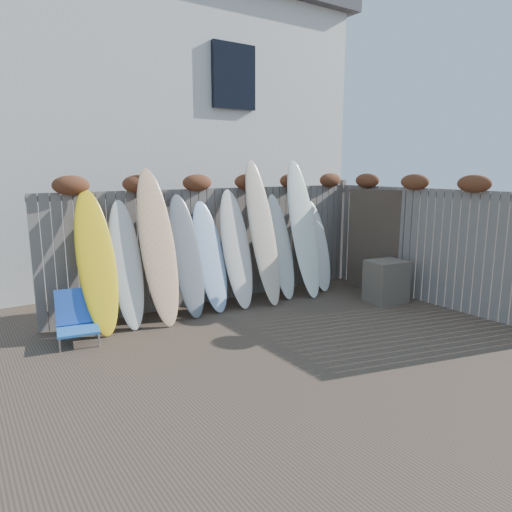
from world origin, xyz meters
TOP-DOWN VIEW (x-y plane):
  - ground at (0.00, 0.00)m, footprint 80.00×80.00m
  - back_fence at (0.06, 2.39)m, footprint 6.05×0.28m
  - right_fence at (2.99, 0.25)m, footprint 0.28×4.40m
  - house at (0.50, 6.50)m, footprint 8.50×5.50m
  - beach_chair at (-2.59, 1.74)m, footprint 0.62×0.65m
  - wooden_crate at (2.41, 0.65)m, footprint 0.70×0.61m
  - lattice_panel at (2.88, 1.23)m, footprint 0.50×1.23m
  - surfboard_0 at (-2.21, 1.98)m, footprint 0.55×0.74m
  - surfboard_1 at (-1.78, 1.98)m, footprint 0.50×0.70m
  - surfboard_2 at (-1.31, 1.92)m, footprint 0.55×0.83m
  - surfboard_3 at (-0.81, 1.98)m, footprint 0.53×0.70m
  - surfboard_4 at (-0.38, 1.99)m, footprint 0.59×0.70m
  - surfboard_5 at (0.11, 1.96)m, footprint 0.55×0.73m
  - surfboard_6 at (0.62, 1.91)m, footprint 0.51×0.88m
  - surfboard_7 at (1.06, 1.97)m, footprint 0.48×0.68m
  - surfboard_8 at (1.52, 1.89)m, footprint 0.60×0.92m
  - surfboard_9 at (1.97, 2.00)m, footprint 0.52×0.63m

SIDE VIEW (x-z plane):
  - ground at x=0.00m, z-range 0.00..0.00m
  - beach_chair at x=-2.59m, z-range -0.03..0.68m
  - wooden_crate at x=2.41m, z-range 0.00..0.74m
  - surfboard_9 at x=1.97m, z-range 0.00..1.72m
  - surfboard_4 at x=-0.38m, z-range 0.00..1.81m
  - surfboard_7 at x=1.06m, z-range 0.00..1.88m
  - surfboard_1 at x=-1.78m, z-range 0.00..1.88m
  - surfboard_3 at x=-0.81m, z-range 0.00..1.94m
  - lattice_panel at x=2.88m, z-range 0.00..1.94m
  - surfboard_5 at x=0.11m, z-range 0.00..1.99m
  - surfboard_0 at x=-2.21m, z-range 0.00..2.05m
  - right_fence at x=2.99m, z-range 0.02..2.26m
  - surfboard_2 at x=-1.31m, z-range 0.00..2.35m
  - back_fence at x=0.06m, z-range 0.06..2.30m
  - surfboard_6 at x=0.62m, z-range 0.00..2.49m
  - surfboard_8 at x=1.52m, z-range 0.00..2.49m
  - house at x=0.50m, z-range 0.04..6.36m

